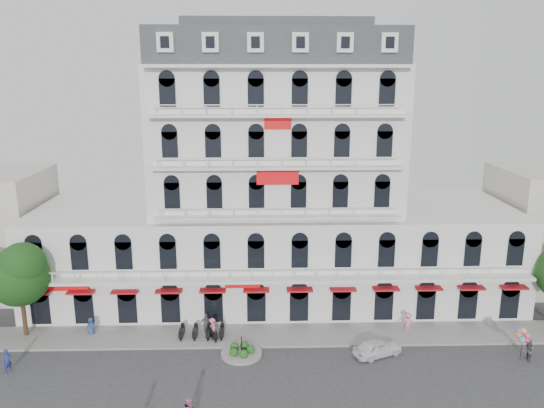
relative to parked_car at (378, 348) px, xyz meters
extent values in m
plane|color=#38383A|center=(-7.55, -5.66, -0.67)|extent=(120.00, 120.00, 0.00)
cube|color=gray|center=(-7.55, 3.34, -0.59)|extent=(53.00, 4.00, 0.16)
cube|color=silver|center=(-7.55, 12.34, 3.83)|extent=(45.00, 14.00, 9.00)
cube|color=silver|center=(-7.55, 12.34, 14.83)|extent=(22.00, 12.00, 13.00)
cube|color=#2D3035|center=(-7.55, 12.34, 22.83)|extent=(21.56, 11.76, 3.00)
cube|color=#2D3035|center=(-7.55, 12.34, 24.73)|extent=(15.84, 8.64, 0.80)
cube|color=#B1151E|center=(-7.55, 4.84, 2.83)|extent=(40.50, 1.00, 0.15)
cube|color=red|center=(-7.55, 6.22, 12.33)|extent=(3.50, 0.10, 1.40)
cylinder|color=gray|center=(-10.55, 0.34, -0.55)|extent=(3.20, 3.20, 0.24)
cylinder|color=black|center=(-10.55, 0.34, 0.23)|extent=(0.08, 0.08, 1.40)
sphere|color=#1E4A18|center=(-9.85, 0.34, -0.22)|extent=(0.70, 0.70, 0.70)
sphere|color=#1E4A18|center=(-10.33, 1.00, -0.22)|extent=(0.70, 0.70, 0.70)
sphere|color=#1E4A18|center=(-11.11, 0.76, -0.22)|extent=(0.70, 0.70, 0.70)
sphere|color=#1E4A18|center=(-11.12, -0.06, -0.22)|extent=(0.70, 0.70, 0.70)
sphere|color=#1E4A18|center=(-10.35, -0.33, -0.22)|extent=(0.70, 0.70, 0.70)
cylinder|color=#382314|center=(-28.55, 3.84, 1.20)|extent=(0.36, 0.36, 3.74)
sphere|color=#1D3E13|center=(-28.55, 3.84, 4.60)|extent=(4.76, 4.76, 4.76)
sphere|color=#1D3E13|center=(-28.05, 3.54, 5.71)|extent=(3.74, 3.74, 3.74)
sphere|color=#1D3E13|center=(-28.95, 4.14, 5.28)|extent=(3.40, 3.40, 3.40)
imported|color=white|center=(0.00, 0.00, 0.00)|extent=(4.23, 3.01, 1.34)
cube|color=black|center=(-12.98, 2.78, -0.12)|extent=(0.92, 1.51, 0.35)
torus|color=black|center=(-12.76, 2.28, -0.39)|extent=(0.35, 0.60, 0.60)
torus|color=black|center=(-13.20, 3.28, -0.39)|extent=(0.35, 0.60, 0.60)
imported|color=pink|center=(-12.98, 2.78, 0.53)|extent=(0.90, 1.11, 1.49)
imported|color=navy|center=(-23.15, 3.84, 0.13)|extent=(0.93, 0.83, 1.59)
imported|color=slate|center=(-13.58, 3.84, 0.26)|extent=(1.09, 0.46, 1.85)
imported|color=pink|center=(3.40, 3.84, 0.20)|extent=(1.24, 0.89, 1.73)
imported|color=navy|center=(-27.55, -1.65, 0.24)|extent=(0.75, 0.79, 1.82)
imported|color=#535158|center=(11.21, -1.17, 0.22)|extent=(0.70, 0.88, 1.78)
cylinder|color=black|center=(10.81, -0.87, 0.33)|extent=(0.04, 0.04, 2.00)
sphere|color=#E54C99|center=(11.16, -0.87, 1.33)|extent=(0.44, 0.44, 0.44)
sphere|color=yellow|center=(10.99, -0.57, 1.54)|extent=(0.44, 0.44, 0.44)
sphere|color=#994CD8|center=(10.64, -0.57, 1.56)|extent=(0.44, 0.44, 0.44)
sphere|color=orange|center=(10.46, -0.87, 1.37)|extent=(0.44, 0.44, 0.44)
sphere|color=#4CB2E5|center=(10.64, -1.17, 1.14)|extent=(0.44, 0.44, 0.44)
sphere|color=#D8334C|center=(10.99, -1.17, 1.09)|extent=(0.44, 0.44, 0.44)
camera|label=1|loc=(-9.18, -36.91, 20.54)|focal=35.00mm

